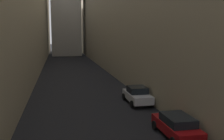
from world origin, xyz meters
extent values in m
plane|color=black|center=(0.00, 48.00, 0.00)|extent=(264.00, 264.00, 0.00)
cube|color=gray|center=(-10.82, 50.00, 9.98)|extent=(10.65, 108.00, 19.97)
cube|color=gray|center=(11.19, 50.00, 12.14)|extent=(11.37, 108.00, 24.28)
cube|color=maroon|center=(4.40, 15.82, 0.61)|extent=(1.67, 4.11, 0.61)
cube|color=black|center=(4.40, 15.65, 1.16)|extent=(1.54, 2.25, 0.48)
cylinder|color=black|center=(3.56, 17.22, 0.31)|extent=(0.22, 0.61, 0.61)
cylinder|color=black|center=(5.24, 17.22, 0.31)|extent=(0.22, 0.61, 0.61)
cylinder|color=black|center=(5.24, 14.42, 0.31)|extent=(0.22, 0.61, 0.61)
cube|color=#B7B7BC|center=(4.40, 23.77, 0.67)|extent=(1.75, 4.11, 0.66)
cube|color=black|center=(4.40, 23.78, 1.28)|extent=(1.61, 1.82, 0.56)
cylinder|color=black|center=(3.52, 25.17, 0.34)|extent=(0.22, 0.67, 0.67)
cylinder|color=black|center=(5.28, 25.17, 0.34)|extent=(0.22, 0.67, 0.67)
cylinder|color=black|center=(3.52, 22.37, 0.34)|extent=(0.22, 0.67, 0.67)
cylinder|color=black|center=(5.28, 22.37, 0.34)|extent=(0.22, 0.67, 0.67)
camera|label=1|loc=(-2.56, 1.82, 6.24)|focal=41.26mm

